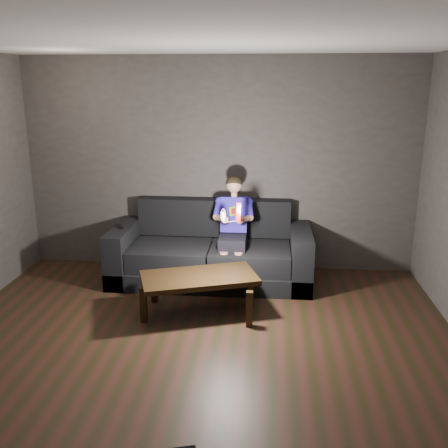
# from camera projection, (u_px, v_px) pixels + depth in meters

# --- Properties ---
(floor) EXTENTS (5.00, 5.00, 0.00)m
(floor) POSITION_uv_depth(u_px,v_px,m) (191.00, 367.00, 4.32)
(floor) COLOR black
(floor) RESTS_ON ground
(back_wall) EXTENTS (5.00, 0.04, 2.70)m
(back_wall) POSITION_uv_depth(u_px,v_px,m) (219.00, 166.00, 6.34)
(back_wall) COLOR #383230
(back_wall) RESTS_ON ground
(front_wall) EXTENTS (5.00, 0.04, 2.70)m
(front_wall) POSITION_uv_depth(u_px,v_px,m) (59.00, 425.00, 1.55)
(front_wall) COLOR #383230
(front_wall) RESTS_ON ground
(ceiling) EXTENTS (5.00, 5.00, 0.02)m
(ceiling) POSITION_uv_depth(u_px,v_px,m) (184.00, 35.00, 3.57)
(ceiling) COLOR silver
(ceiling) RESTS_ON back_wall
(sofa) EXTENTS (2.43, 1.05, 0.94)m
(sofa) POSITION_uv_depth(u_px,v_px,m) (211.00, 255.00, 6.18)
(sofa) COLOR black
(sofa) RESTS_ON floor
(child) EXTENTS (0.48, 0.59, 1.18)m
(child) POSITION_uv_depth(u_px,v_px,m) (233.00, 220.00, 5.96)
(child) COLOR black
(child) RESTS_ON sofa
(wii_remote_red) EXTENTS (0.06, 0.08, 0.21)m
(wii_remote_red) POSITION_uv_depth(u_px,v_px,m) (239.00, 212.00, 5.46)
(wii_remote_red) COLOR red
(wii_remote_red) RESTS_ON child
(nunchuk_white) EXTENTS (0.08, 0.10, 0.16)m
(nunchuk_white) POSITION_uv_depth(u_px,v_px,m) (223.00, 215.00, 5.49)
(nunchuk_white) COLOR silver
(nunchuk_white) RESTS_ON child
(wii_remote_black) EXTENTS (0.07, 0.15, 0.03)m
(wii_remote_black) POSITION_uv_depth(u_px,v_px,m) (122.00, 226.00, 6.09)
(wii_remote_black) COLOR black
(wii_remote_black) RESTS_ON sofa
(coffee_table) EXTENTS (1.32, 0.95, 0.43)m
(coffee_table) POSITION_uv_depth(u_px,v_px,m) (199.00, 281.00, 5.21)
(coffee_table) COLOR black
(coffee_table) RESTS_ON floor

